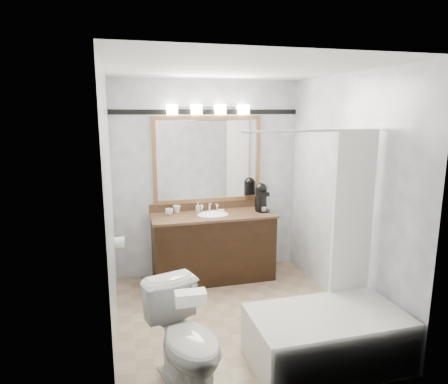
{
  "coord_description": "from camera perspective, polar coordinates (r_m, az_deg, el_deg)",
  "views": [
    {
      "loc": [
        -1.1,
        -3.66,
        2.13
      ],
      "look_at": [
        -0.03,
        0.35,
        1.27
      ],
      "focal_mm": 32.0,
      "sensor_mm": 36.0,
      "label": 1
    }
  ],
  "objects": [
    {
      "name": "bathtub",
      "position": [
        3.72,
        14.63,
        -18.53
      ],
      "size": [
        1.3,
        0.75,
        1.96
      ],
      "color": "white",
      "rests_on": "ground"
    },
    {
      "name": "mirror",
      "position": [
        5.11,
        -2.33,
        4.62
      ],
      "size": [
        1.4,
        0.04,
        1.1
      ],
      "color": "#A6754B",
      "rests_on": "room"
    },
    {
      "name": "coffee_maker",
      "position": [
        5.14,
        5.34,
        -0.64
      ],
      "size": [
        0.19,
        0.24,
        0.36
      ],
      "rotation": [
        0.0,
        0.0,
        0.14
      ],
      "color": "black",
      "rests_on": "vanity"
    },
    {
      "name": "room",
      "position": [
        3.93,
        1.81,
        -1.23
      ],
      "size": [
        2.42,
        2.62,
        2.52
      ],
      "color": "tan",
      "rests_on": "ground"
    },
    {
      "name": "vanity_light_bar",
      "position": [
        5.02,
        -2.25,
        11.74
      ],
      "size": [
        1.02,
        0.14,
        0.12
      ],
      "color": "silver",
      "rests_on": "room"
    },
    {
      "name": "soap_bottle_a",
      "position": [
        5.11,
        -3.75,
        -2.16
      ],
      "size": [
        0.07,
        0.07,
        0.11
      ],
      "primitive_type": "imported",
      "rotation": [
        0.0,
        0.0,
        -0.39
      ],
      "color": "white",
      "rests_on": "vanity"
    },
    {
      "name": "accent_stripe",
      "position": [
        5.08,
        -2.41,
        11.36
      ],
      "size": [
        2.4,
        0.01,
        0.06
      ],
      "primitive_type": "cube",
      "color": "black",
      "rests_on": "room"
    },
    {
      "name": "tissue_box",
      "position": [
        2.88,
        -4.81,
        -14.81
      ],
      "size": [
        0.22,
        0.13,
        0.09
      ],
      "primitive_type": "cube",
      "rotation": [
        0.0,
        0.0,
        -0.05
      ],
      "color": "white",
      "rests_on": "toilet"
    },
    {
      "name": "vanity",
      "position": [
        5.1,
        -1.57,
        -7.63
      ],
      "size": [
        1.53,
        0.58,
        0.97
      ],
      "color": "black",
      "rests_on": "ground"
    },
    {
      "name": "cup_right",
      "position": [
        5.09,
        -6.76,
        -2.42
      ],
      "size": [
        0.12,
        0.12,
        0.09
      ],
      "primitive_type": "imported",
      "rotation": [
        0.0,
        0.0,
        -0.24
      ],
      "color": "white",
      "rests_on": "vanity"
    },
    {
      "name": "tp_roll",
      "position": [
        4.56,
        -14.71,
        -6.96
      ],
      "size": [
        0.11,
        0.12,
        0.12
      ],
      "primitive_type": "cylinder",
      "rotation": [
        0.0,
        1.57,
        0.0
      ],
      "color": "white",
      "rests_on": "room"
    },
    {
      "name": "soap_bar",
      "position": [
        5.12,
        -0.41,
        -2.64
      ],
      "size": [
        0.09,
        0.06,
        0.02
      ],
      "primitive_type": "cube",
      "rotation": [
        0.0,
        0.0,
        -0.19
      ],
      "color": "beige",
      "rests_on": "vanity"
    },
    {
      "name": "toilet",
      "position": [
        3.28,
        -5.35,
        -20.17
      ],
      "size": [
        0.65,
        0.88,
        0.8
      ],
      "primitive_type": "imported",
      "rotation": [
        0.0,
        0.0,
        0.28
      ],
      "color": "white",
      "rests_on": "ground"
    },
    {
      "name": "cup_left",
      "position": [
        4.98,
        -7.83,
        -2.82
      ],
      "size": [
        0.1,
        0.1,
        0.08
      ],
      "primitive_type": "imported",
      "rotation": [
        0.0,
        0.0,
        0.05
      ],
      "color": "white",
      "rests_on": "vanity"
    }
  ]
}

